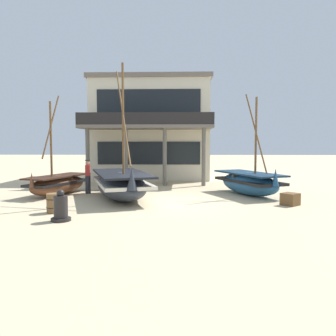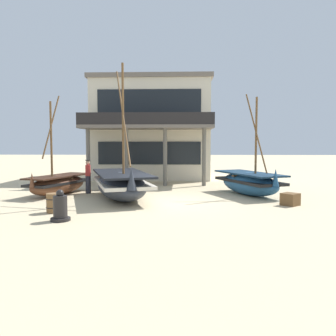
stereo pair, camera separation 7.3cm
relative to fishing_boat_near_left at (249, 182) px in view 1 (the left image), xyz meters
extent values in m
plane|color=#CCB78E|center=(-3.89, -2.35, -0.61)|extent=(120.00, 120.00, 0.00)
ellipsoid|color=#23517A|center=(-0.01, 0.02, -0.06)|extent=(3.03, 4.38, 1.09)
cube|color=black|center=(-0.01, 0.02, 0.07)|extent=(2.98, 4.23, 0.13)
cube|color=#132C43|center=(-0.01, 0.02, 0.44)|extent=(3.04, 4.32, 0.08)
cone|color=#23517A|center=(0.77, -1.79, 0.43)|extent=(0.40, 0.40, 0.76)
cylinder|color=brown|center=(0.19, -0.45, 2.10)|extent=(0.10, 0.10, 3.89)
cylinder|color=brown|center=(0.19, -0.45, 2.41)|extent=(0.76, 1.66, 3.74)
cube|color=brown|center=(-0.13, 0.30, 0.32)|extent=(1.40, 0.72, 0.06)
ellipsoid|color=#2D333D|center=(-5.99, -1.43, -0.01)|extent=(3.60, 5.59, 1.21)
cube|color=silver|center=(-5.99, -1.43, 0.14)|extent=(3.55, 5.40, 0.14)
cube|color=black|center=(-5.99, -1.43, 0.55)|extent=(3.62, 5.51, 0.08)
cone|color=#2D333D|center=(-5.19, -3.80, 0.54)|extent=(0.51, 0.51, 0.84)
cylinder|color=brown|center=(-5.78, -2.04, 2.76)|extent=(0.10, 0.10, 5.04)
cylinder|color=brown|center=(-5.78, -2.04, 3.11)|extent=(1.14, 3.17, 4.27)
cube|color=brown|center=(-6.12, -1.06, 0.42)|extent=(1.87, 0.77, 0.06)
ellipsoid|color=brown|center=(-9.28, -0.24, -0.14)|extent=(2.39, 3.94, 0.95)
cube|color=black|center=(-9.28, -0.24, -0.02)|extent=(2.35, 3.80, 0.11)
cube|color=#351E13|center=(-9.28, -0.24, 0.30)|extent=(2.40, 3.88, 0.07)
cone|color=brown|center=(-9.85, -1.94, 0.29)|extent=(0.32, 0.32, 0.66)
cylinder|color=brown|center=(-9.43, -0.68, 1.95)|extent=(0.10, 0.10, 3.80)
cylinder|color=brown|center=(-9.43, -0.68, 2.68)|extent=(0.49, 1.28, 3.01)
cube|color=brown|center=(-9.19, 0.03, 0.19)|extent=(1.19, 0.53, 0.06)
cylinder|color=#33333D|center=(-7.96, 0.25, -0.17)|extent=(0.26, 0.26, 0.88)
cube|color=#B22D28|center=(-7.96, 0.25, 0.54)|extent=(0.28, 0.39, 0.54)
sphere|color=tan|center=(-7.96, 0.25, 0.93)|extent=(0.22, 0.22, 0.22)
cylinder|color=#2D2823|center=(-7.96, 0.25, 1.05)|extent=(0.24, 0.24, 0.05)
cylinder|color=black|center=(-7.21, -5.85, -0.56)|extent=(0.64, 0.64, 0.10)
cylinder|color=black|center=(-7.21, -5.85, -0.15)|extent=(0.45, 0.45, 0.72)
sphere|color=black|center=(-7.21, -5.85, 0.29)|extent=(0.25, 0.25, 0.25)
cylinder|color=brown|center=(-7.91, -4.55, -0.26)|extent=(0.52, 0.52, 0.70)
torus|color=black|center=(-7.91, -4.55, -0.11)|extent=(0.56, 0.56, 0.03)
torus|color=black|center=(-7.91, -4.55, -0.41)|extent=(0.56, 0.56, 0.03)
cube|color=brown|center=(1.11, -2.77, -0.36)|extent=(0.84, 0.84, 0.50)
cube|color=beige|center=(-5.39, 9.05, 2.78)|extent=(8.03, 6.52, 6.78)
cube|color=#70665B|center=(-5.39, 9.05, 6.32)|extent=(8.35, 6.78, 0.30)
cube|color=black|center=(-5.39, 5.76, 1.25)|extent=(6.74, 0.06, 1.49)
cube|color=black|center=(-5.39, 5.76, 4.65)|extent=(6.74, 0.06, 1.49)
cube|color=#70665B|center=(-5.39, 4.46, 2.88)|extent=(8.03, 2.66, 0.20)
cylinder|color=#666056|center=(-8.83, 3.53, 1.09)|extent=(0.24, 0.24, 3.39)
cylinder|color=#666056|center=(-6.54, 3.53, 1.09)|extent=(0.24, 0.24, 3.39)
cylinder|color=#666056|center=(-4.24, 3.53, 1.09)|extent=(0.24, 0.24, 3.39)
cylinder|color=#666056|center=(-1.95, 3.53, 1.09)|extent=(0.24, 0.24, 3.39)
cube|color=black|center=(-5.39, 3.19, 3.33)|extent=(8.03, 0.08, 0.70)
camera|label=1|loc=(-3.39, -16.68, 1.90)|focal=36.72mm
camera|label=2|loc=(-3.32, -16.68, 1.90)|focal=36.72mm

